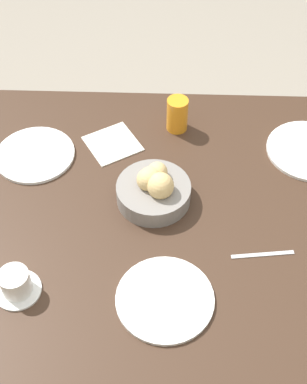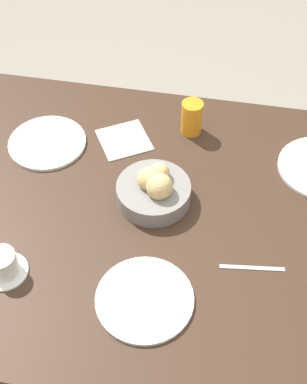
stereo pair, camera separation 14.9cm
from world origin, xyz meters
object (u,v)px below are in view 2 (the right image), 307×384
Objects in this scene: plate_near_right at (47,143)px; napkin at (124,140)px; juice_glass at (192,118)px; bread_basket at (154,189)px; coffee_cup at (3,265)px; knife_silver at (252,268)px; plate_far_center at (143,299)px.

plate_near_right is 0.24m from napkin.
napkin is (0.20, 0.08, -0.05)m from juice_glass.
coffee_cup is at bearing 43.64° from bread_basket.
knife_silver is (-0.29, 0.18, -0.04)m from bread_basket.
napkin is at bearing -58.00° from bread_basket.
juice_glass is 0.67× the size of knife_silver.
napkin is (0.14, -0.22, -0.04)m from bread_basket.
plate_far_center reaches higher than napkin.
knife_silver is at bearing 136.79° from napkin.
juice_glass is at bearing -122.45° from coffee_cup.
plate_far_center is 0.57m from napkin.
plate_far_center is 2.08× the size of coffee_cup.
coffee_cup is at bearing -2.17° from plate_far_center.
plate_far_center is 0.63m from juice_glass.
plate_near_right is 2.07× the size of coffee_cup.
coffee_cup is (0.32, 0.31, -0.01)m from bread_basket.
napkin is at bearing -165.72° from plate_near_right.
knife_silver is (-0.66, 0.34, -0.00)m from plate_near_right.
plate_near_right is 0.46m from juice_glass.
coffee_cup is at bearing 11.76° from knife_silver.
knife_silver is at bearing -168.24° from coffee_cup.
coffee_cup is 0.63m from knife_silver.
bread_basket is 0.34m from knife_silver.
plate_far_center is 1.20× the size of napkin.
knife_silver is (-0.26, -0.14, -0.00)m from plate_far_center.
juice_glass is 0.53m from knife_silver.
plate_near_right is at bearing -84.80° from coffee_cup.
juice_glass is at bearing -101.84° from bread_basket.
knife_silver is at bearing 147.84° from bread_basket.
coffee_cup is (0.39, 0.61, -0.02)m from juice_glass.
juice_glass is 0.72m from coffee_cup.
bread_basket is at bearing -136.36° from coffee_cup.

